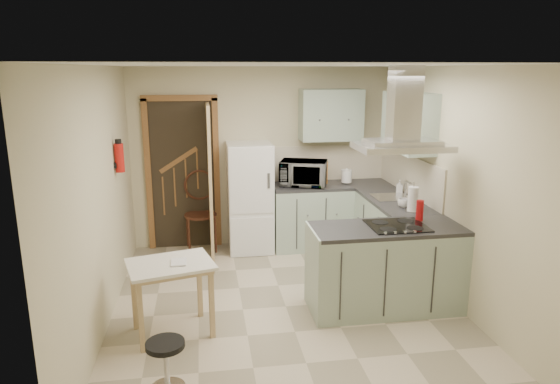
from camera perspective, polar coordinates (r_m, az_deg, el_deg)
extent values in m
plane|color=#C2B297|center=(5.46, 0.66, -12.94)|extent=(4.20, 4.20, 0.00)
plane|color=silver|center=(4.88, 0.75, 14.29)|extent=(4.20, 4.20, 0.00)
plane|color=beige|center=(7.06, -2.13, 3.96)|extent=(3.60, 0.00, 3.60)
plane|color=beige|center=(5.06, -19.85, -0.86)|extent=(0.00, 4.20, 4.20)
plane|color=beige|center=(5.60, 19.17, 0.58)|extent=(0.00, 4.20, 4.20)
cube|color=brown|center=(7.03, -11.04, 2.00)|extent=(1.10, 0.12, 2.10)
cube|color=white|center=(6.85, -3.46, -0.64)|extent=(0.60, 0.60, 1.50)
cube|color=#9EB2A0|center=(7.06, 3.55, -2.73)|extent=(1.08, 0.60, 0.90)
cube|color=#9EB2A0|center=(6.68, 11.87, -3.99)|extent=(0.60, 1.95, 0.90)
cube|color=beige|center=(7.24, 5.46, 3.35)|extent=(1.68, 0.02, 0.50)
cube|color=#9EB2A0|center=(6.99, 5.85, 8.76)|extent=(0.85, 0.35, 0.70)
cube|color=#9EB2A0|center=(6.19, 14.50, 7.74)|extent=(0.35, 0.90, 0.70)
cube|color=#9EB2A0|center=(5.37, 11.97, -8.47)|extent=(1.55, 0.65, 0.90)
cube|color=black|center=(5.25, 13.24, -3.76)|extent=(0.58, 0.50, 0.01)
cube|color=silver|center=(5.07, 13.75, 5.04)|extent=(0.90, 0.55, 0.10)
cube|color=silver|center=(6.40, 12.62, -0.58)|extent=(0.45, 0.40, 0.01)
cylinder|color=#B2140F|center=(5.86, -17.88, 3.73)|extent=(0.10, 0.10, 0.32)
cube|color=tan|center=(4.92, -12.23, -11.79)|extent=(0.88, 0.75, 0.72)
cube|color=#492B18|center=(6.99, -9.07, -2.62)|extent=(0.49, 0.49, 1.00)
cylinder|color=black|center=(4.24, -12.86, -18.73)|extent=(0.33, 0.33, 0.41)
imported|color=black|center=(6.87, 2.70, 2.17)|extent=(0.72, 0.60, 0.34)
cylinder|color=white|center=(7.05, 7.62, 1.82)|extent=(0.16, 0.16, 0.22)
cube|color=#CC6A18|center=(7.09, 5.08, 2.36)|extent=(0.12, 0.22, 0.31)
imported|color=silver|center=(6.65, 13.49, 0.61)|extent=(0.09, 0.10, 0.17)
cylinder|color=white|center=(5.80, 14.95, -0.75)|extent=(0.14, 0.14, 0.29)
imported|color=silver|center=(5.97, 13.91, -1.23)|extent=(0.16, 0.16, 0.10)
cylinder|color=red|center=(5.48, 15.68, -2.05)|extent=(0.09, 0.09, 0.22)
imported|color=#993344|center=(4.75, -12.37, -7.50)|extent=(0.14, 0.19, 0.09)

